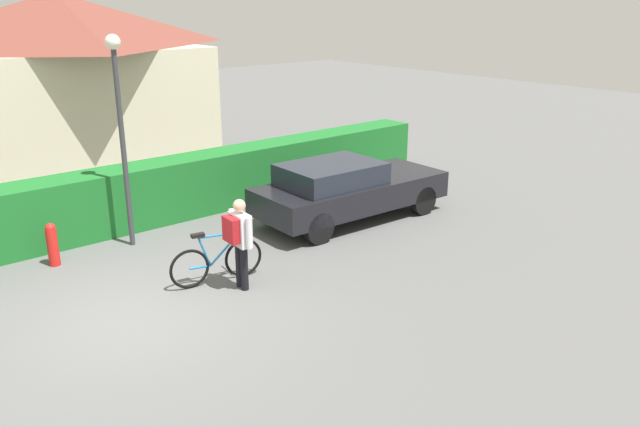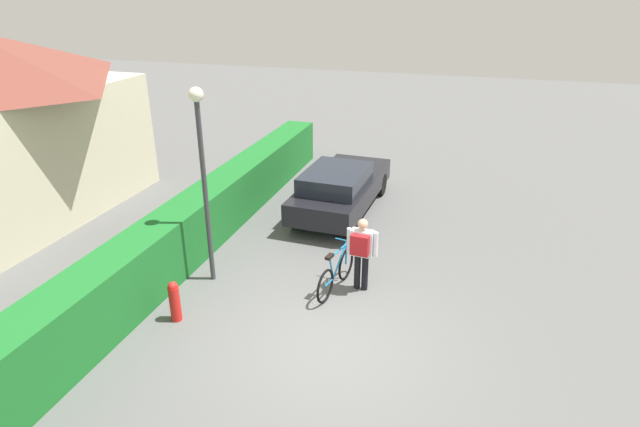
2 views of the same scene
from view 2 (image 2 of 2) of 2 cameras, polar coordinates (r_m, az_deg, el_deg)
ground_plane at (r=9.39m, az=0.70°, el=-13.98°), size 60.00×60.00×0.00m
hedge_row at (r=10.61m, az=-20.06°, el=-6.55°), size 19.92×0.90×1.30m
parked_car_near at (r=14.11m, az=2.24°, el=2.86°), size 4.43×1.88×1.34m
bicycle at (r=10.65m, az=1.75°, el=-6.50°), size 1.66×0.50×0.94m
person_rider at (r=10.41m, az=4.54°, el=-3.82°), size 0.37×0.64×1.56m
street_lamp at (r=10.37m, az=-12.70°, el=5.63°), size 0.28×0.28×4.03m
fire_hydrant at (r=10.10m, az=-15.55°, el=-9.13°), size 0.20×0.20×0.81m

